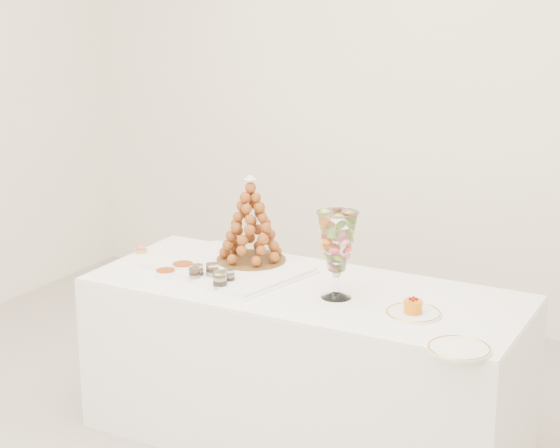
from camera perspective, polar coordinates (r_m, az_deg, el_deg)
The scene contains 16 objects.
room_walls at distance 3.34m, azimuth -3.03°, elevation 12.36°, with size 4.54×4.04×2.82m.
buffet_table at distance 3.98m, azimuth 1.50°, elevation -8.53°, with size 1.83×0.77×0.69m.
lace_tray at distance 4.05m, azimuth -3.13°, elevation -2.67°, with size 0.61×0.46×0.02m, color white.
macaron_vase at distance 3.66m, azimuth 3.50°, elevation -1.13°, with size 0.16×0.16×0.35m.
cake_plate at distance 3.59m, azimuth 8.13°, elevation -5.41°, with size 0.21×0.21×0.01m, color white.
spare_plate at distance 3.30m, azimuth 10.86°, elevation -7.48°, with size 0.22×0.22×0.01m, color white.
pink_tart at distance 4.33m, azimuth -8.47°, elevation -1.54°, with size 0.06×0.06×0.03m.
verrine_a at distance 3.94m, azimuth -5.02°, elevation -2.93°, with size 0.05×0.05×0.06m, color white.
verrine_b at distance 3.92m, azimuth -4.15°, elevation -2.93°, with size 0.05×0.05×0.07m, color white.
verrine_c at distance 3.87m, azimuth -3.13°, elevation -3.25°, with size 0.05×0.05×0.07m, color white.
verrine_d at distance 3.91m, azimuth -5.23°, elevation -3.12°, with size 0.05×0.05×0.06m, color white.
verrine_e at distance 3.81m, azimuth -3.68°, elevation -3.46°, with size 0.06×0.06×0.08m, color white.
ramekin_back at distance 4.06m, azimuth -5.93°, elevation -2.66°, with size 0.10×0.10×0.03m, color white.
ramekin_front at distance 3.99m, azimuth -6.98°, elevation -3.02°, with size 0.09×0.09×0.03m, color white.
croquembouche at distance 4.06m, azimuth -1.79°, elevation 0.27°, with size 0.32×0.32×0.38m.
mousse_cake at distance 3.57m, azimuth 8.11°, elevation -4.98°, with size 0.07×0.07×0.06m.
Camera 1 is at (1.78, -2.82, 1.99)m, focal length 60.00 mm.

